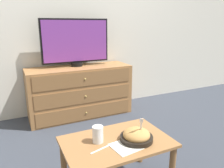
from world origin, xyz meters
name	(u,v)px	position (x,y,z in m)	size (l,w,h in m)	color
ground_plane	(83,107)	(0.00, 0.00, 0.00)	(12.00, 12.00, 0.00)	#383D47
wall_back	(79,13)	(0.00, 0.03, 1.30)	(12.00, 0.05, 2.60)	silver
dresser	(80,91)	(-0.11, -0.25, 0.32)	(1.30, 0.45, 0.65)	#9E6B3D
tv	(76,42)	(-0.12, -0.17, 0.95)	(0.85, 0.15, 0.59)	black
coffee_table	(117,149)	(-0.29, -1.65, 0.32)	(0.74, 0.48, 0.39)	#9E6B3D
takeout_bowl	(136,136)	(-0.17, -1.71, 0.42)	(0.23, 0.23, 0.18)	black
drink_cup	(98,135)	(-0.41, -1.61, 0.44)	(0.07, 0.07, 0.11)	white
napkin	(126,147)	(-0.27, -1.75, 0.39)	(0.20, 0.20, 0.00)	silver
knife	(102,148)	(-0.42, -1.70, 0.39)	(0.18, 0.06, 0.01)	white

